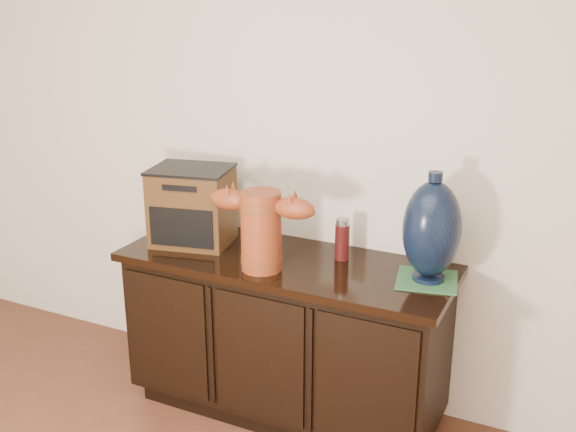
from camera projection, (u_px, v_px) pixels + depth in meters
The scene contains 6 objects.
sideboard at pixel (286, 335), 3.03m from camera, with size 1.46×0.56×0.75m.
terracotta_vessel at pixel (261, 226), 2.76m from camera, with size 0.47×0.18×0.34m.
tv_radio at pixel (192, 206), 3.06m from camera, with size 0.40×0.35×0.35m.
green_mat at pixel (427, 280), 2.70m from camera, with size 0.24×0.24×0.01m, color #2A5E34.
lamp_base at pixel (432, 230), 2.63m from camera, with size 0.27×0.27×0.44m.
spray_can at pixel (342, 239), 2.89m from camera, with size 0.06×0.06×0.18m.
Camera 1 is at (1.18, -0.21, 1.87)m, focal length 42.00 mm.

